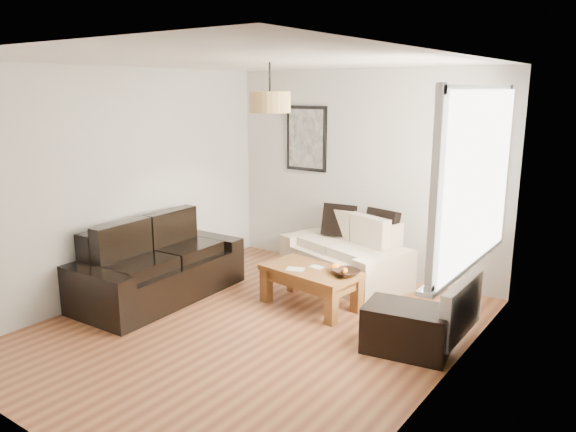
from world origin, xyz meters
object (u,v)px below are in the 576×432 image
Objects in this scene: sofa_leather at (159,262)px; ottoman at (407,329)px; loveseat_cream at (345,250)px; coffee_table at (311,288)px.

ottoman is at bearing -84.61° from sofa_leather.
ottoman is at bearing -26.35° from loveseat_cream.
coffee_table is at bearing 163.58° from ottoman.
loveseat_cream is 2.08× the size of ottoman.
coffee_table reaches higher than ottoman.
coffee_table is 1.41× the size of ottoman.
sofa_leather is 2.91m from ottoman.
loveseat_cream is 1.47× the size of coffee_table.
sofa_leather is 2.57× the size of ottoman.
ottoman is (1.42, -1.34, -0.18)m from loveseat_cream.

